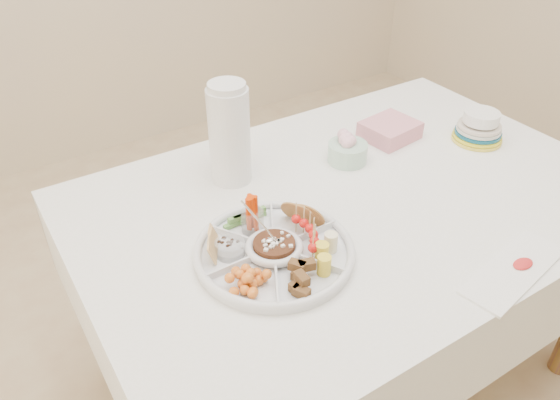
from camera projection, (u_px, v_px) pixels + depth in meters
floor at (339, 369)px, 1.96m from camera, size 4.00×4.00×0.00m
dining_table at (346, 293)px, 1.74m from camera, size 1.52×1.02×0.76m
party_tray at (274, 249)px, 1.30m from camera, size 0.38×0.38×0.04m
bean_dip at (274, 247)px, 1.30m from camera, size 0.10×0.10×0.04m
tortillas at (298, 213)px, 1.38m from camera, size 0.11×0.11×0.07m
carrot_cucumber at (246, 208)px, 1.37m from camera, size 0.11×0.11×0.10m
pita_raisins at (219, 244)px, 1.28m from camera, size 0.10×0.10×0.05m
cherries at (247, 279)px, 1.20m from camera, size 0.11×0.11×0.04m
granola_chunks at (306, 277)px, 1.20m from camera, size 0.10×0.10×0.04m
banana_tomato at (329, 236)px, 1.29m from camera, size 0.11×0.11×0.09m
cup_stack at (229, 135)px, 1.60m from camera, size 0.08×0.08×0.20m
thermos at (229, 133)px, 1.51m from camera, size 0.12×0.12×0.30m
flower_bowl at (348, 148)px, 1.65m from camera, size 0.15×0.15×0.09m
napkin_stack at (390, 130)px, 1.78m from camera, size 0.18×0.16×0.06m
plate_stack at (479, 126)px, 1.75m from camera, size 0.17×0.17×0.10m
placemat at (514, 270)px, 1.27m from camera, size 0.33×0.16×0.01m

